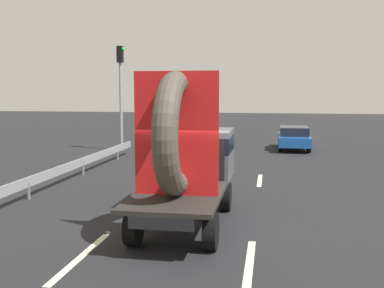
{
  "coord_description": "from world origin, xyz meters",
  "views": [
    {
      "loc": [
        1.85,
        -10.91,
        3.36
      ],
      "look_at": [
        -0.2,
        0.94,
        1.96
      ],
      "focal_mm": 42.45,
      "sensor_mm": 36.0,
      "label": 1
    }
  ],
  "objects_px": {
    "distant_sedan": "(294,137)",
    "oncoming_car": "(176,127)",
    "flatbed_truck": "(188,156)",
    "traffic_light": "(121,83)"
  },
  "relations": [
    {
      "from": "distant_sedan",
      "to": "oncoming_car",
      "type": "relative_size",
      "value": 1.02
    },
    {
      "from": "flatbed_truck",
      "to": "oncoming_car",
      "type": "distance_m",
      "value": 22.91
    },
    {
      "from": "distant_sedan",
      "to": "flatbed_truck",
      "type": "bearing_deg",
      "value": -102.45
    },
    {
      "from": "flatbed_truck",
      "to": "traffic_light",
      "type": "distance_m",
      "value": 14.76
    },
    {
      "from": "distant_sedan",
      "to": "traffic_light",
      "type": "bearing_deg",
      "value": -167.14
    },
    {
      "from": "traffic_light",
      "to": "oncoming_car",
      "type": "bearing_deg",
      "value": 82.47
    },
    {
      "from": "flatbed_truck",
      "to": "traffic_light",
      "type": "relative_size",
      "value": 0.89
    },
    {
      "from": "flatbed_truck",
      "to": "oncoming_car",
      "type": "relative_size",
      "value": 1.3
    },
    {
      "from": "traffic_light",
      "to": "oncoming_car",
      "type": "distance_m",
      "value": 9.7
    },
    {
      "from": "distant_sedan",
      "to": "traffic_light",
      "type": "relative_size",
      "value": 0.7
    }
  ]
}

